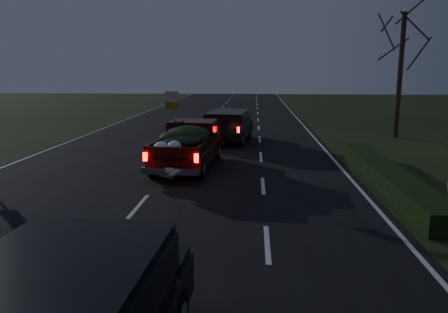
# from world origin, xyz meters

# --- Properties ---
(ground) EXTENTS (120.00, 120.00, 0.00)m
(ground) POSITION_xyz_m (0.00, 0.00, 0.00)
(ground) COLOR black
(ground) RESTS_ON ground
(road_asphalt) EXTENTS (14.00, 120.00, 0.02)m
(road_asphalt) POSITION_xyz_m (0.00, 0.00, 0.01)
(road_asphalt) COLOR black
(road_asphalt) RESTS_ON ground
(hedge_row) EXTENTS (1.00, 10.00, 0.60)m
(hedge_row) POSITION_xyz_m (7.80, 3.00, 0.30)
(hedge_row) COLOR black
(hedge_row) RESTS_ON ground
(bare_tree_far) EXTENTS (3.60, 3.60, 7.00)m
(bare_tree_far) POSITION_xyz_m (11.50, 14.00, 5.23)
(bare_tree_far) COLOR black
(bare_tree_far) RESTS_ON ground
(pickup_truck) EXTENTS (2.34, 5.28, 2.70)m
(pickup_truck) POSITION_xyz_m (0.67, 5.21, 1.01)
(pickup_truck) COLOR #3F0C08
(pickup_truck) RESTS_ON ground
(lead_suv) EXTENTS (2.56, 4.96, 1.37)m
(lead_suv) POSITION_xyz_m (1.92, 11.56, 1.03)
(lead_suv) COLOR black
(lead_suv) RESTS_ON ground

